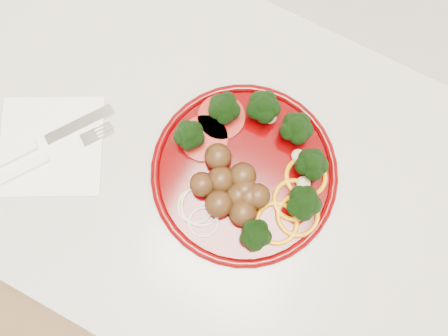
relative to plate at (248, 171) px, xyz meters
The scene contains 5 objects.
counter 0.52m from the plate, behind, with size 2.40×0.60×0.90m.
plate is the anchor object (origin of this frame).
napkin 0.31m from the plate, 160.15° to the right, with size 0.16×0.16×0.00m, color white.
knife 0.34m from the plate, 159.14° to the right, with size 0.13×0.19×0.01m.
fork 0.33m from the plate, 154.80° to the right, with size 0.12×0.17×0.01m.
Camera 1 is at (0.26, 1.58, 1.57)m, focal length 35.00 mm.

